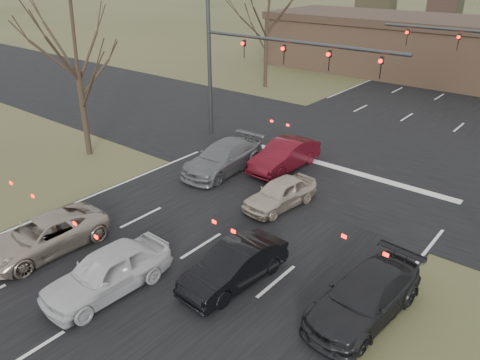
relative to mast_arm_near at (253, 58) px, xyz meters
The scene contains 11 objects.
ground 14.90m from the mast_arm_near, 68.09° to the right, with size 360.00×360.00×0.00m, color #444927.
road_cross 7.55m from the mast_arm_near, 20.93° to the left, with size 200.00×14.00×0.02m, color black.
mast_arm_near is the anchor object (origin of this frame).
tree_left_near 9.52m from the mast_arm_near, 131.85° to the right, with size 5.10×5.10×8.50m.
car_silver_suv 14.58m from the mast_arm_near, 86.39° to the right, with size 2.18×4.72×1.31m, color #A99A89.
car_white_sedan 15.23m from the mast_arm_near, 71.34° to the right, with size 1.78×4.42×1.50m, color silver.
car_black_hatch 14.01m from the mast_arm_near, 55.07° to the right, with size 1.44×4.14×1.36m, color black.
car_charcoal_sedan 15.81m from the mast_arm_near, 39.44° to the right, with size 1.92×4.73×1.37m, color black.
car_grey_ahead 6.05m from the mast_arm_near, 73.09° to the right, with size 2.10×5.17×1.50m, color slate.
car_red_ahead 5.87m from the mast_arm_near, 27.43° to the right, with size 1.59×4.56×1.50m, color #4C0A14.
car_silver_ahead 9.04m from the mast_arm_near, 43.37° to the right, with size 1.53×3.79×1.29m, color #BEB099.
Camera 1 is at (10.67, -7.87, 9.91)m, focal length 35.00 mm.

